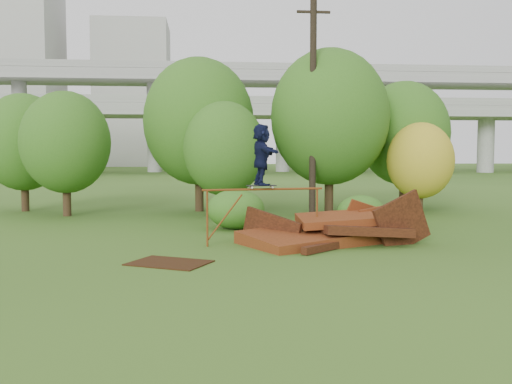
{
  "coord_description": "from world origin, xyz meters",
  "views": [
    {
      "loc": [
        -2.33,
        -14.37,
        2.75
      ],
      "look_at": [
        -0.8,
        2.0,
        1.6
      ],
      "focal_mm": 40.0,
      "sensor_mm": 36.0,
      "label": 1
    }
  ],
  "objects": [
    {
      "name": "tree_5",
      "position": [
        7.53,
        12.94,
        3.67
      ],
      "size": [
        4.43,
        4.43,
        6.23
      ],
      "color": "black",
      "rests_on": "ground"
    },
    {
      "name": "tree_0",
      "position": [
        -8.17,
        10.72,
        3.17
      ],
      "size": [
        3.8,
        3.8,
        5.36
      ],
      "color": "black",
      "rests_on": "ground"
    },
    {
      "name": "tree_3",
      "position": [
        3.38,
        11.02,
        4.33
      ],
      "size": [
        5.34,
        5.34,
        7.41
      ],
      "color": "black",
      "rests_on": "ground"
    },
    {
      "name": "tree_6",
      "position": [
        -10.59,
        12.97,
        3.21
      ],
      "size": [
        3.91,
        3.91,
        5.47
      ],
      "color": "black",
      "rests_on": "ground"
    },
    {
      "name": "grind_rail",
      "position": [
        -0.54,
        2.41,
        1.29
      ],
      "size": [
        3.65,
        0.64,
        1.68
      ],
      "color": "brown",
      "rests_on": "ground"
    },
    {
      "name": "skater",
      "position": [
        -0.6,
        2.4,
        2.68
      ],
      "size": [
        0.85,
        1.75,
        1.81
      ],
      "primitive_type": "imported",
      "rotation": [
        0.0,
        0.0,
        1.77
      ],
      "color": "black",
      "rests_on": "skateboard"
    },
    {
      "name": "tree_4",
      "position": [
        7.32,
        10.22,
        2.37
      ],
      "size": [
        2.95,
        2.95,
        4.08
      ],
      "color": "black",
      "rests_on": "ground"
    },
    {
      "name": "utility_pole",
      "position": [
        2.27,
        9.29,
        4.71
      ],
      "size": [
        1.4,
        0.28,
        9.28
      ],
      "color": "black",
      "rests_on": "ground"
    },
    {
      "name": "building_right",
      "position": [
        -16.0,
        102.0,
        14.0
      ],
      "size": [
        14.0,
        14.0,
        28.0
      ],
      "primitive_type": "cube",
      "color": "#9E9E99",
      "rests_on": "ground"
    },
    {
      "name": "tree_2",
      "position": [
        -1.41,
        9.69,
        2.89
      ],
      "size": [
        3.47,
        3.47,
        4.89
      ],
      "color": "black",
      "rests_on": "ground"
    },
    {
      "name": "shrub_right",
      "position": [
        3.31,
        5.52,
        0.61
      ],
      "size": [
        1.72,
        1.57,
        1.22
      ],
      "primitive_type": "ellipsoid",
      "color": "#244F15",
      "rests_on": "ground"
    },
    {
      "name": "skateboard",
      "position": [
        -0.6,
        2.4,
        1.76
      ],
      "size": [
        0.9,
        0.37,
        0.09
      ],
      "rotation": [
        0.0,
        0.0,
        0.16
      ],
      "color": "black",
      "rests_on": "grind_rail"
    },
    {
      "name": "ground",
      "position": [
        0.0,
        0.0,
        0.0
      ],
      "size": [
        240.0,
        240.0,
        0.0
      ],
      "primitive_type": "plane",
      "color": "#2D5116",
      "rests_on": "ground"
    },
    {
      "name": "scrap_pile",
      "position": [
        1.4,
        2.43,
        0.32
      ],
      "size": [
        5.95,
        4.1,
        1.99
      ],
      "color": "#4B240D",
      "rests_on": "ground"
    },
    {
      "name": "building_left",
      "position": [
        -38.0,
        95.0,
        17.5
      ],
      "size": [
        18.0,
        16.0,
        35.0
      ],
      "primitive_type": "cube",
      "color": "#9E9E99",
      "rests_on": "ground"
    },
    {
      "name": "tree_1",
      "position": [
        -2.5,
        12.26,
        4.17
      ],
      "size": [
        5.12,
        5.12,
        7.12
      ],
      "color": "black",
      "rests_on": "ground"
    },
    {
      "name": "shrub_left",
      "position": [
        -1.16,
        5.91,
        0.71
      ],
      "size": [
        2.06,
        1.9,
        1.43
      ],
      "primitive_type": "ellipsoid",
      "color": "#244F15",
      "rests_on": "ground"
    },
    {
      "name": "flat_plate",
      "position": [
        -3.17,
        -0.29,
        0.01
      ],
      "size": [
        2.28,
        2.06,
        0.03
      ],
      "primitive_type": "cube",
      "rotation": [
        0.0,
        0.0,
        -0.48
      ],
      "color": "black",
      "rests_on": "ground"
    },
    {
      "name": "freeway_overpass",
      "position": [
        0.0,
        62.92,
        10.32
      ],
      "size": [
        160.0,
        15.0,
        13.7
      ],
      "color": "gray",
      "rests_on": "ground"
    }
  ]
}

